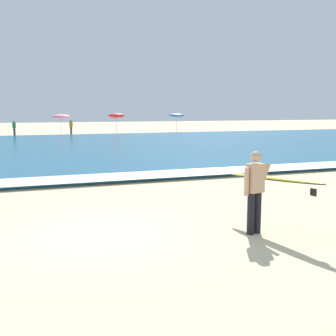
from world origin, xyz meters
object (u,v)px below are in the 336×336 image
at_px(beachgoer_near_row_left, 71,127).
at_px(beach_umbrella_4, 177,115).
at_px(beachgoer_near_row_mid, 14,128).
at_px(surfer_with_board, 263,184).
at_px(beach_umbrella_2, 61,116).
at_px(beach_umbrella_3, 116,116).

bearing_deg(beachgoer_near_row_left, beach_umbrella_4, 4.47).
bearing_deg(beachgoer_near_row_mid, surfer_with_board, -81.45).
relative_size(beach_umbrella_4, beachgoer_near_row_mid, 1.43).
relative_size(surfer_with_board, beachgoer_near_row_left, 1.75).
bearing_deg(beach_umbrella_2, beachgoer_near_row_left, -71.82).
distance_m(surfer_with_board, beach_umbrella_3, 38.29).
bearing_deg(beachgoer_near_row_left, beach_umbrella_2, 108.18).
distance_m(surfer_with_board, beachgoer_near_row_mid, 35.34).
bearing_deg(beachgoer_near_row_mid, beach_umbrella_3, 15.37).
distance_m(beach_umbrella_2, beachgoer_near_row_left, 2.67).
bearing_deg(beach_umbrella_4, surfer_with_board, -108.37).
xyz_separation_m(surfer_with_board, beachgoer_near_row_mid, (-5.25, 34.95, -0.18)).
distance_m(surfer_with_board, beach_umbrella_4, 38.23).
bearing_deg(beach_umbrella_4, beach_umbrella_3, 166.18).
bearing_deg(beachgoer_near_row_mid, beach_umbrella_4, 4.36).
xyz_separation_m(surfer_with_board, beach_umbrella_4, (12.05, 36.27, 0.95)).
bearing_deg(beach_umbrella_2, beach_umbrella_4, -6.34).
bearing_deg(beach_umbrella_2, beach_umbrella_3, 2.07).
xyz_separation_m(surfer_with_board, beach_umbrella_3, (5.45, 37.89, 0.90)).
distance_m(beach_umbrella_2, beach_umbrella_4, 12.72).
bearing_deg(beachgoer_near_row_left, surfer_with_board, -90.27).
relative_size(surfer_with_board, beachgoer_near_row_mid, 1.75).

